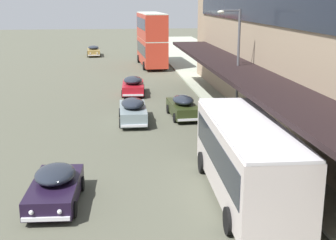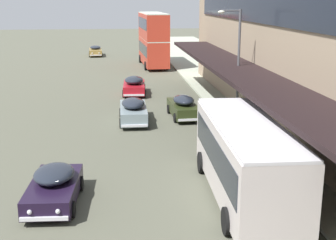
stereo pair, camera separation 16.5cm
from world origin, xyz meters
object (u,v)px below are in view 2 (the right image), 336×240
at_px(sedan_far_back, 151,50).
at_px(sedan_second_near, 183,107).
at_px(transit_bus_kerbside_front, 245,156).
at_px(sedan_oncoming_front, 134,85).
at_px(street_lamp, 236,59).
at_px(sedan_oncoming_rear, 95,51).
at_px(sedan_trailing_mid, 133,110).
at_px(sedan_second_mid, 54,186).
at_px(transit_bus_kerbside_rear, 153,38).

xyz_separation_m(sedan_far_back, sedan_second_near, (-0.82, -37.33, 0.00)).
height_order(transit_bus_kerbside_front, sedan_oncoming_front, transit_bus_kerbside_front).
xyz_separation_m(sedan_second_near, street_lamp, (2.98, -2.51, 3.59)).
bearing_deg(sedan_far_back, sedan_oncoming_rear, -179.36).
bearing_deg(sedan_trailing_mid, street_lamp, -14.04).
relative_size(transit_bus_kerbside_front, sedan_second_near, 2.09).
xyz_separation_m(sedan_oncoming_front, sedan_second_near, (3.02, -8.50, -0.01)).
bearing_deg(street_lamp, sedan_trailing_mid, 165.96).
relative_size(transit_bus_kerbside_front, sedan_second_mid, 2.13).
height_order(transit_bus_kerbside_rear, sedan_oncoming_front, transit_bus_kerbside_rear).
bearing_deg(transit_bus_kerbside_rear, transit_bus_kerbside_front, -89.50).
xyz_separation_m(transit_bus_kerbside_rear, sedan_second_mid, (-7.38, -39.02, -2.71)).
height_order(transit_bus_kerbside_rear, sedan_second_mid, transit_bus_kerbside_rear).
bearing_deg(sedan_oncoming_front, transit_bus_kerbside_front, -81.15).
height_order(transit_bus_kerbside_front, sedan_oncoming_rear, transit_bus_kerbside_front).
relative_size(sedan_oncoming_front, sedan_oncoming_rear, 0.94).
bearing_deg(sedan_second_mid, street_lamp, 46.61).
distance_m(transit_bus_kerbside_front, sedan_oncoming_rear, 51.69).
bearing_deg(sedan_trailing_mid, sedan_far_back, 83.54).
xyz_separation_m(transit_bus_kerbside_rear, sedan_trailing_mid, (-3.63, -26.57, -2.64)).
bearing_deg(sedan_oncoming_front, sedan_far_back, 82.42).
height_order(sedan_trailing_mid, sedan_second_near, sedan_trailing_mid).
height_order(sedan_trailing_mid, sedan_oncoming_rear, sedan_trailing_mid).
bearing_deg(transit_bus_kerbside_rear, sedan_second_mid, -100.71).
distance_m(sedan_trailing_mid, sedan_second_near, 3.62).
bearing_deg(sedan_second_near, transit_bus_kerbside_rear, 89.73).
distance_m(transit_bus_kerbside_front, sedan_far_back, 51.19).
relative_size(sedan_trailing_mid, sedan_second_near, 1.06).
relative_size(sedan_trailing_mid, street_lamp, 0.66).
distance_m(sedan_oncoming_front, sedan_second_near, 9.02).
height_order(sedan_far_back, sedan_second_mid, sedan_far_back).
height_order(transit_bus_kerbside_rear, sedan_second_near, transit_bus_kerbside_rear).
bearing_deg(sedan_oncoming_rear, transit_bus_kerbside_front, -81.39).
xyz_separation_m(transit_bus_kerbside_front, sedan_oncoming_rear, (-7.73, 51.09, -1.16)).
height_order(transit_bus_kerbside_rear, sedan_oncoming_rear, transit_bus_kerbside_rear).
bearing_deg(sedan_oncoming_front, sedan_second_near, -70.45).
bearing_deg(sedan_second_mid, sedan_trailing_mid, 73.22).
distance_m(transit_bus_kerbside_front, transit_bus_kerbside_rear, 39.56).
xyz_separation_m(sedan_trailing_mid, sedan_far_back, (4.33, 38.22, -0.04)).
bearing_deg(sedan_second_near, sedan_trailing_mid, -165.77).
relative_size(transit_bus_kerbside_front, transit_bus_kerbside_rear, 0.92).
height_order(transit_bus_kerbside_front, street_lamp, street_lamp).
relative_size(sedan_far_back, street_lamp, 0.61).
bearing_deg(sedan_oncoming_rear, transit_bus_kerbside_rear, -57.40).
xyz_separation_m(sedan_oncoming_front, sedan_trailing_mid, (-0.49, -9.39, 0.03)).
relative_size(sedan_second_near, sedan_oncoming_rear, 0.93).
distance_m(sedan_oncoming_front, street_lamp, 13.04).
xyz_separation_m(transit_bus_kerbside_rear, street_lamp, (2.86, -28.19, 0.92)).
xyz_separation_m(sedan_trailing_mid, street_lamp, (6.49, -1.62, 3.56)).
bearing_deg(sedan_second_mid, sedan_oncoming_rear, 90.01).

